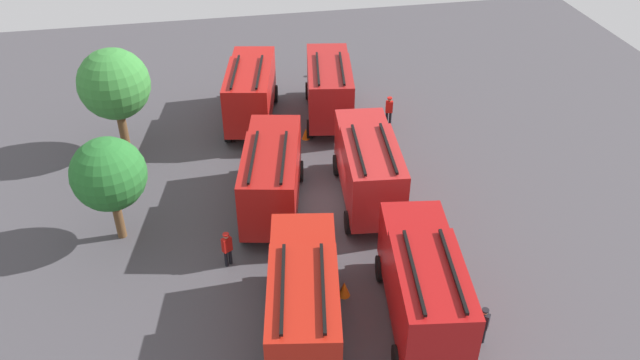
# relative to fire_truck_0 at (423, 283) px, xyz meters

# --- Properties ---
(ground_plane) EXTENTS (54.16, 54.16, 0.00)m
(ground_plane) POSITION_rel_fire_truck_0_xyz_m (8.58, 2.37, -2.15)
(ground_plane) COLOR #423F44
(fire_truck_0) EXTENTS (7.46, 3.54, 3.88)m
(fire_truck_0) POSITION_rel_fire_truck_0_xyz_m (0.00, 0.00, 0.00)
(fire_truck_0) COLOR #9F1212
(fire_truck_0) RESTS_ON ground
(fire_truck_1) EXTENTS (7.40, 3.31, 3.88)m
(fire_truck_1) POSITION_rel_fire_truck_0_xyz_m (8.25, 0.05, 0.00)
(fire_truck_1) COLOR #AC2020
(fire_truck_1) RESTS_ON ground
(fire_truck_2) EXTENTS (7.49, 3.64, 3.88)m
(fire_truck_2) POSITION_rel_fire_truck_0_xyz_m (17.06, 0.22, 0.00)
(fire_truck_2) COLOR maroon
(fire_truck_2) RESTS_ON ground
(fire_truck_3) EXTENTS (7.50, 3.68, 3.88)m
(fire_truck_3) POSITION_rel_fire_truck_0_xyz_m (0.03, 4.62, 0.00)
(fire_truck_3) COLOR #A71A0F
(fire_truck_3) RESTS_ON ground
(fire_truck_4) EXTENTS (7.54, 3.89, 3.88)m
(fire_truck_4) POSITION_rel_fire_truck_0_xyz_m (8.44, 4.73, 0.00)
(fire_truck_4) COLOR maroon
(fire_truck_4) RESTS_ON ground
(fire_truck_5) EXTENTS (7.53, 3.81, 3.88)m
(fire_truck_5) POSITION_rel_fire_truck_0_xyz_m (17.48, 4.85, 0.00)
(fire_truck_5) COLOR #A91612
(fire_truck_5) RESTS_ON ground
(firefighter_0) EXTENTS (0.46, 0.47, 1.71)m
(firefighter_0) POSITION_rel_fire_truck_0_xyz_m (-1.34, -2.02, -1.20)
(firefighter_0) COLOR black
(firefighter_0) RESTS_ON ground
(firefighter_1) EXTENTS (0.42, 0.48, 1.75)m
(firefighter_1) POSITION_rel_fire_truck_0_xyz_m (4.86, 7.19, -1.17)
(firefighter_1) COLOR black
(firefighter_1) RESTS_ON ground
(firefighter_2) EXTENTS (0.48, 0.41, 1.74)m
(firefighter_2) POSITION_rel_fire_truck_0_xyz_m (23.24, -1.77, -1.17)
(firefighter_2) COLOR black
(firefighter_2) RESTS_ON ground
(firefighter_3) EXTENTS (0.33, 0.46, 1.82)m
(firefighter_3) POSITION_rel_fire_truck_0_xyz_m (15.62, -3.16, -1.12)
(firefighter_3) COLOR black
(firefighter_3) RESTS_ON ground
(tree_0) EXTENTS (3.33, 3.33, 5.16)m
(tree_0) POSITION_rel_fire_truck_0_xyz_m (7.77, 11.96, 1.32)
(tree_0) COLOR brown
(tree_0) RESTS_ON ground
(tree_1) EXTENTS (3.85, 3.85, 5.97)m
(tree_1) POSITION_rel_fire_truck_0_xyz_m (15.75, 12.22, 1.86)
(tree_1) COLOR brown
(tree_1) RESTS_ON ground
(traffic_cone_0) EXTENTS (0.47, 0.47, 0.67)m
(traffic_cone_0) POSITION_rel_fire_truck_0_xyz_m (14.90, 2.01, -1.82)
(traffic_cone_0) COLOR #F2600C
(traffic_cone_0) RESTS_ON ground
(traffic_cone_1) EXTENTS (0.51, 0.51, 0.72)m
(traffic_cone_1) POSITION_rel_fire_truck_0_xyz_m (2.05, 2.59, -1.79)
(traffic_cone_1) COLOR #F2600C
(traffic_cone_1) RESTS_ON ground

